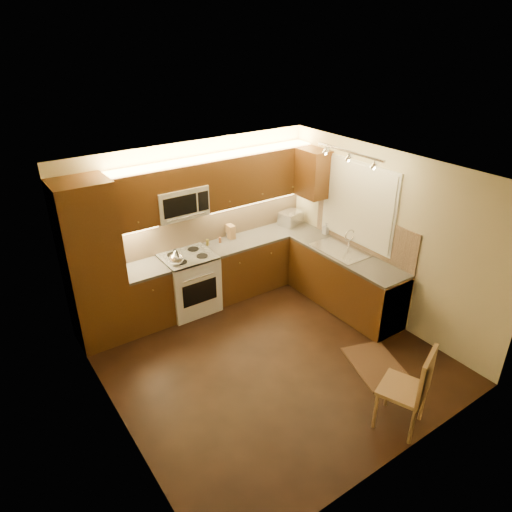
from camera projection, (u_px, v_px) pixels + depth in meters
floor at (270, 358)px, 6.16m from camera, size 4.00×4.00×0.01m
ceiling at (273, 176)px, 5.04m from camera, size 4.00×4.00×0.01m
wall_back at (194, 223)px, 7.07m from camera, size 4.00×0.01×2.50m
wall_front at (405, 366)px, 4.13m from camera, size 4.00×0.01×2.50m
wall_left at (109, 332)px, 4.58m from camera, size 0.01×4.00×2.50m
wall_right at (384, 237)px, 6.62m from camera, size 0.01×4.00×2.50m
pantry at (93, 265)px, 6.06m from camera, size 0.70×0.60×2.30m
base_cab_back_left at (146, 297)px, 6.72m from camera, size 0.62×0.60×0.86m
counter_back_left at (143, 270)px, 6.51m from camera, size 0.62×0.60×0.04m
base_cab_back_right at (261, 261)px, 7.75m from camera, size 1.92×0.60×0.86m
counter_back_right at (261, 236)px, 7.54m from camera, size 1.92×0.60×0.04m
base_cab_right at (344, 281)px, 7.13m from camera, size 0.60×2.00×0.86m
counter_right at (347, 255)px, 6.92m from camera, size 0.60×2.00×0.04m
dishwasher at (379, 302)px, 6.61m from camera, size 0.58×0.60×0.84m
backsplash_back at (214, 222)px, 7.26m from camera, size 3.30×0.02×0.60m
backsplash_right at (363, 231)px, 6.93m from camera, size 0.02×2.00×0.60m
upper_cab_back_left at (131, 200)px, 6.16m from camera, size 0.62×0.35×0.75m
upper_cab_back_right at (256, 175)px, 7.19m from camera, size 1.92×0.35×0.75m
upper_cab_bridge at (177, 176)px, 6.41m from camera, size 0.76×0.35×0.31m
upper_cab_right_corner at (313, 173)px, 7.28m from camera, size 0.35×0.50×0.75m
stove at (189, 283)px, 7.03m from camera, size 0.76×0.65×0.92m
microwave at (179, 202)px, 6.57m from camera, size 0.76×0.38×0.44m
window_frame at (358, 203)px, 6.86m from camera, size 0.03×1.44×1.24m
window_blinds at (357, 203)px, 6.85m from camera, size 0.02×1.36×1.16m
sink at (340, 246)px, 6.99m from camera, size 0.52×0.86×0.15m
faucet at (350, 239)px, 7.05m from camera, size 0.20×0.04×0.30m
track_light_bar at (349, 152)px, 6.14m from camera, size 0.04×1.20×0.03m
kettle at (176, 257)px, 6.53m from camera, size 0.21×0.21×0.24m
toaster_oven at (291, 218)px, 7.89m from camera, size 0.44×0.37×0.23m
knife_block at (231, 232)px, 7.39m from camera, size 0.11×0.16×0.22m
spice_jar_a at (227, 235)px, 7.44m from camera, size 0.05×0.05×0.09m
spice_jar_b at (207, 242)px, 7.17m from camera, size 0.06×0.06×0.10m
spice_jar_c at (230, 235)px, 7.43m from camera, size 0.05×0.05×0.09m
spice_jar_d at (220, 240)px, 7.26m from camera, size 0.05×0.05×0.09m
soap_bottle at (326, 228)px, 7.54m from camera, size 0.10×0.10×0.19m
rug at (376, 365)px, 6.03m from camera, size 0.84×1.03×0.01m
dining_chair at (403, 387)px, 4.93m from camera, size 0.60×0.60×1.04m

